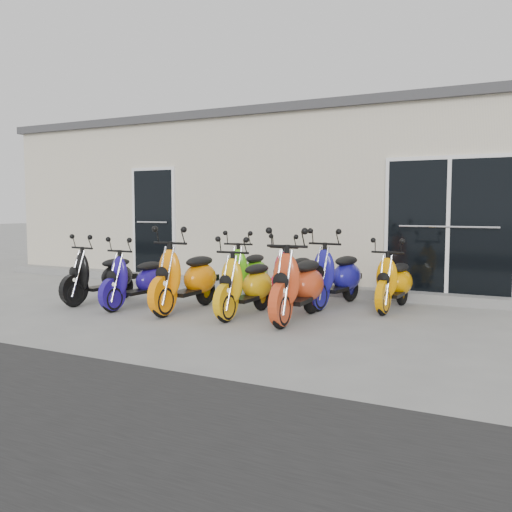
% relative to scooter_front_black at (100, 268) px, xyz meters
% --- Properties ---
extents(ground, '(80.00, 80.00, 0.00)m').
position_rel_scooter_front_black_xyz_m(ground, '(2.22, 0.45, -0.55)').
color(ground, gray).
rests_on(ground, ground).
extents(building, '(14.00, 6.00, 3.20)m').
position_rel_scooter_front_black_xyz_m(building, '(2.22, 5.65, 1.05)').
color(building, beige).
rests_on(building, ground).
extents(roof_cap, '(14.20, 6.20, 0.16)m').
position_rel_scooter_front_black_xyz_m(roof_cap, '(2.22, 5.65, 2.73)').
color(roof_cap, '#3F3F42').
rests_on(roof_cap, building).
extents(front_step, '(14.00, 0.40, 0.15)m').
position_rel_scooter_front_black_xyz_m(front_step, '(2.22, 2.47, -0.47)').
color(front_step, gray).
rests_on(front_step, ground).
extents(door_left, '(1.07, 0.08, 2.22)m').
position_rel_scooter_front_black_xyz_m(door_left, '(-0.98, 2.62, 0.71)').
color(door_left, black).
rests_on(door_left, front_step).
extents(door_right, '(2.02, 0.08, 2.22)m').
position_rel_scooter_front_black_xyz_m(door_right, '(4.82, 2.62, 0.71)').
color(door_right, black).
rests_on(door_right, front_step).
extents(scooter_front_black, '(0.72, 1.54, 1.10)m').
position_rel_scooter_front_black_xyz_m(scooter_front_black, '(0.00, 0.00, 0.00)').
color(scooter_front_black, black).
rests_on(scooter_front_black, ground).
extents(scooter_front_blue, '(0.60, 1.49, 1.08)m').
position_rel_scooter_front_black_xyz_m(scooter_front_blue, '(0.77, -0.07, -0.01)').
color(scooter_front_blue, navy).
rests_on(scooter_front_blue, ground).
extents(scooter_front_orange_a, '(0.66, 1.71, 1.25)m').
position_rel_scooter_front_black_xyz_m(scooter_front_orange_a, '(1.61, 0.04, 0.08)').
color(scooter_front_orange_a, orange).
rests_on(scooter_front_orange_a, ground).
extents(scooter_front_orange_b, '(0.57, 1.53, 1.13)m').
position_rel_scooter_front_black_xyz_m(scooter_front_orange_b, '(2.56, 0.10, 0.01)').
color(scooter_front_orange_b, '#E4A60D').
rests_on(scooter_front_orange_b, ground).
extents(scooter_front_red, '(0.70, 1.73, 1.26)m').
position_rel_scooter_front_black_xyz_m(scooter_front_red, '(3.33, 0.14, 0.08)').
color(scooter_front_red, '#CA401B').
rests_on(scooter_front_red, ground).
extents(scooter_back_green, '(0.69, 1.58, 1.14)m').
position_rel_scooter_front_black_xyz_m(scooter_back_green, '(1.82, 1.48, 0.02)').
color(scooter_back_green, '#50BA11').
rests_on(scooter_back_green, ground).
extents(scooter_back_red, '(0.56, 1.50, 1.10)m').
position_rel_scooter_front_black_xyz_m(scooter_back_red, '(2.65, 1.50, 0.00)').
color(scooter_back_red, red).
rests_on(scooter_back_red, ground).
extents(scooter_back_blue, '(0.79, 1.69, 1.20)m').
position_rel_scooter_front_black_xyz_m(scooter_back_blue, '(3.39, 1.43, 0.05)').
color(scooter_back_blue, navy).
rests_on(scooter_back_blue, ground).
extents(scooter_back_yellow, '(0.58, 1.48, 1.08)m').
position_rel_scooter_front_black_xyz_m(scooter_back_yellow, '(4.25, 1.52, -0.01)').
color(scooter_back_yellow, orange).
rests_on(scooter_back_yellow, ground).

